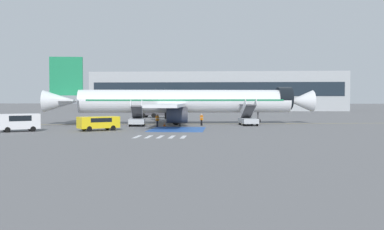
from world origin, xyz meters
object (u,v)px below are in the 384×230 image
(traffic_cone_2, at_px, (164,124))
(service_van_0, at_px, (98,122))
(boarding_stairs_forward, at_px, (248,119))
(ground_crew_2, at_px, (180,118))
(baggage_cart, at_px, (97,125))
(boarding_stairs_aft, at_px, (137,119))
(ground_crew_0, at_px, (157,120))
(airliner, at_px, (181,102))
(traffic_cone_1, at_px, (104,123))
(terminal_building, at_px, (217,91))
(ground_crew_1, at_px, (202,119))
(traffic_cone_0, at_px, (109,125))
(fuel_tanker, at_px, (159,110))
(service_van_1, at_px, (19,121))

(traffic_cone_2, bearing_deg, service_van_0, -125.42)
(boarding_stairs_forward, xyz_separation_m, ground_crew_2, (-9.97, -1.76, 0.08))
(boarding_stairs_forward, xyz_separation_m, baggage_cart, (-21.42, -4.35, -0.73))
(boarding_stairs_aft, bearing_deg, ground_crew_0, -39.77)
(airliner, bearing_deg, traffic_cone_1, -82.33)
(boarding_stairs_forward, relative_size, service_van_0, 1.07)
(boarding_stairs_forward, bearing_deg, terminal_building, 85.40)
(boarding_stairs_forward, xyz_separation_m, terminal_building, (-5.84, 83.74, 5.40))
(ground_crew_0, xyz_separation_m, ground_crew_1, (6.03, 3.23, -0.03))
(boarding_stairs_forward, relative_size, ground_crew_0, 3.09)
(ground_crew_2, bearing_deg, ground_crew_0, 84.03)
(ground_crew_0, distance_m, ground_crew_1, 6.84)
(airliner, xyz_separation_m, boarding_stairs_aft, (-5.96, -5.26, -2.53))
(service_van_0, bearing_deg, terminal_building, 134.50)
(traffic_cone_0, bearing_deg, service_van_0, -85.10)
(boarding_stairs_forward, distance_m, baggage_cart, 21.87)
(fuel_tanker, xyz_separation_m, ground_crew_2, (7.15, -27.96, -0.59))
(baggage_cart, height_order, traffic_cone_2, baggage_cart)
(service_van_1, bearing_deg, traffic_cone_0, 103.66)
(boarding_stairs_aft, bearing_deg, traffic_cone_0, -151.25)
(boarding_stairs_aft, xyz_separation_m, traffic_cone_0, (-3.48, -2.66, -0.72))
(fuel_tanker, xyz_separation_m, traffic_cone_2, (5.01, -28.76, -1.42))
(service_van_0, distance_m, baggage_cart, 8.30)
(terminal_building, bearing_deg, service_van_1, -102.71)
(boarding_stairs_forward, distance_m, boarding_stairs_aft, 16.31)
(ground_crew_1, relative_size, terminal_building, 0.02)
(airliner, xyz_separation_m, service_van_1, (-17.84, -17.38, -2.22))
(baggage_cart, distance_m, ground_crew_0, 8.59)
(traffic_cone_0, bearing_deg, traffic_cone_2, 18.66)
(airliner, height_order, traffic_cone_1, airliner)
(traffic_cone_2, xyz_separation_m, terminal_building, (6.26, 86.30, 6.14))
(terminal_building, bearing_deg, ground_crew_1, -90.67)
(boarding_stairs_aft, height_order, service_van_0, boarding_stairs_aft)
(fuel_tanker, height_order, ground_crew_1, fuel_tanker)
(ground_crew_1, xyz_separation_m, traffic_cone_0, (-12.78, -3.91, -0.75))
(airliner, distance_m, traffic_cone_1, 12.25)
(traffic_cone_0, bearing_deg, ground_crew_2, 19.09)
(fuel_tanker, relative_size, service_van_0, 1.78)
(service_van_1, bearing_deg, traffic_cone_2, 92.28)
(boarding_stairs_forward, height_order, boarding_stairs_aft, boarding_stairs_forward)
(boarding_stairs_forward, height_order, traffic_cone_0, boarding_stairs_forward)
(ground_crew_0, bearing_deg, boarding_stairs_forward, -25.11)
(fuel_tanker, xyz_separation_m, terminal_building, (11.28, 57.54, 4.72))
(terminal_building, bearing_deg, traffic_cone_2, -94.15)
(terminal_building, bearing_deg, ground_crew_0, -94.55)
(service_van_1, relative_size, terminal_building, 0.06)
(boarding_stairs_forward, xyz_separation_m, boarding_stairs_aft, (-16.13, -2.44, -0.02))
(boarding_stairs_forward, xyz_separation_m, service_van_1, (-28.01, -14.55, 0.29))
(service_van_0, relative_size, ground_crew_2, 2.77)
(boarding_stairs_forward, height_order, ground_crew_1, boarding_stairs_forward)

